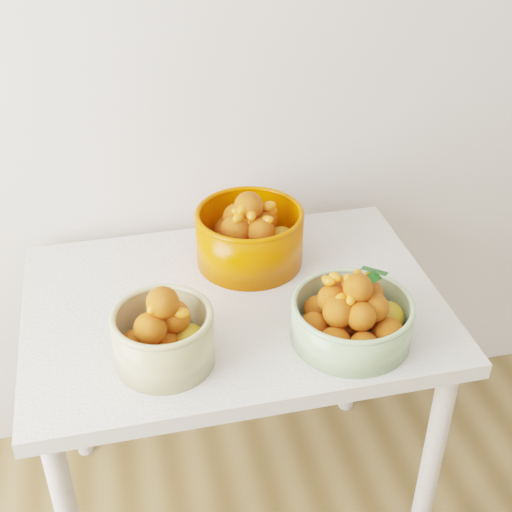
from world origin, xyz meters
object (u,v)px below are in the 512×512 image
object	(u,v)px
table	(234,330)
bowl_cream	(163,335)
bowl_orange	(249,235)
bowl_green	(352,316)

from	to	relation	value
table	bowl_cream	xyz separation A→B (m)	(-0.19, -0.18, 0.17)
bowl_cream	bowl_orange	distance (m)	0.42
bowl_green	bowl_orange	xyz separation A→B (m)	(-0.16, 0.35, 0.02)
bowl_cream	table	bearing A→B (deg)	43.52
bowl_cream	bowl_orange	size ratio (longest dim) A/B	0.80
bowl_cream	bowl_green	distance (m)	0.42
table	bowl_orange	world-z (taller)	bowl_orange
bowl_green	bowl_orange	world-z (taller)	bowl_orange
table	bowl_green	size ratio (longest dim) A/B	3.40
table	bowl_cream	distance (m)	0.31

